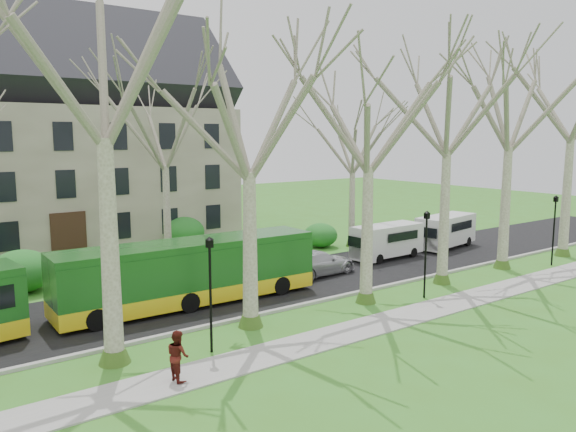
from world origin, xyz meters
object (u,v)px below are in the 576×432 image
at_px(van_a, 387,242).
at_px(van_b, 446,232).
at_px(bus_follow, 190,272).
at_px(pedestrian_b, 178,355).
at_px(sedan, 317,263).

xyz_separation_m(van_a, van_b, (5.97, -0.01, 0.05)).
distance_m(bus_follow, van_b, 20.93).
xyz_separation_m(bus_follow, pedestrian_b, (-4.16, -7.42, -0.73)).
bearing_deg(bus_follow, sedan, 6.46).
relative_size(bus_follow, van_a, 2.48).
relative_size(sedan, pedestrian_b, 2.92).
relative_size(bus_follow, pedestrian_b, 7.45).
distance_m(bus_follow, sedan, 8.51).
distance_m(sedan, pedestrian_b, 15.02).
distance_m(bus_follow, van_a, 14.99).
xyz_separation_m(van_a, pedestrian_b, (-19.07, -8.94, -0.26)).
bearing_deg(van_a, pedestrian_b, -156.24).
height_order(sedan, pedestrian_b, pedestrian_b).
bearing_deg(van_b, van_a, 170.20).
bearing_deg(van_b, pedestrian_b, -170.10).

